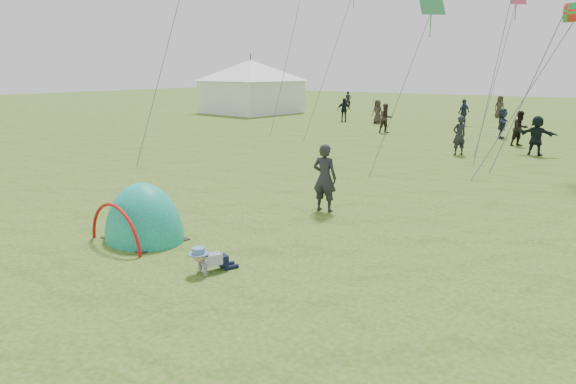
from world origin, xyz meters
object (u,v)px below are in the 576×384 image
Objects in this scene: popup_tent at (145,239)px; event_marquee at (251,85)px; crawling_toddler at (209,259)px; standing_adult at (325,178)px.

popup_tent is 33.08m from event_marquee.
popup_tent reaches higher than crawling_toddler.
popup_tent is 0.36× the size of event_marquee.
standing_adult is at bearing 70.76° from popup_tent.
standing_adult reaches higher than crawling_toddler.
popup_tent is at bearing -48.23° from event_marquee.
crawling_toddler is at bearing 89.02° from standing_adult.
crawling_toddler is 0.38× the size of standing_adult.
popup_tent is 4.71m from standing_adult.
event_marquee is (-18.88, 27.06, 2.33)m from popup_tent.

